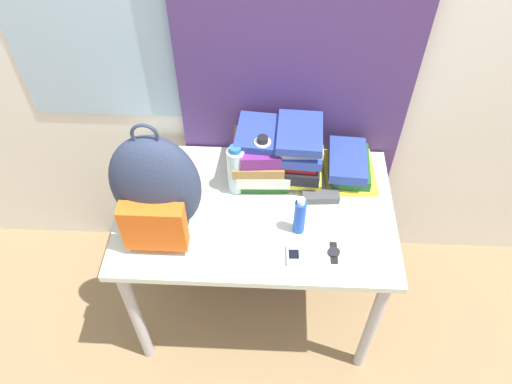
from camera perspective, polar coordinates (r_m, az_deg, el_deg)
ground_plane at (r=2.52m, az=-0.38°, el=-19.46°), size 12.00×12.00×0.00m
wall_back at (r=2.04m, az=0.45°, el=16.52°), size 6.00×0.06×2.50m
curtain_blue at (r=1.99m, az=4.68°, el=15.52°), size 0.95×0.04×2.50m
desk at (r=2.11m, az=0.00°, el=-3.71°), size 1.12×0.70×0.77m
backpack at (r=1.83m, az=-11.39°, el=0.30°), size 0.33×0.25×0.52m
book_stack_left at (r=2.08m, az=0.58°, el=4.41°), size 0.24×0.29×0.24m
book_stack_center at (r=2.07m, az=4.72°, el=4.62°), size 0.23×0.28×0.26m
book_stack_right at (r=2.15m, az=10.58°, el=2.96°), size 0.23×0.27×0.12m
water_bottle at (r=2.02m, az=-2.29°, el=2.56°), size 0.07×0.07×0.24m
sports_bottle at (r=2.02m, az=0.73°, el=3.37°), size 0.07×0.07×0.26m
sunscreen_bottle at (r=1.90m, az=5.02°, el=-2.76°), size 0.05×0.05×0.19m
cell_phone at (r=1.88m, az=4.34°, el=-7.24°), size 0.06×0.09×0.02m
sunglasses_case at (r=2.06m, az=7.39°, el=-0.54°), size 0.15×0.07×0.04m
wristwatch at (r=1.91m, az=8.89°, el=-6.83°), size 0.04×0.10×0.01m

